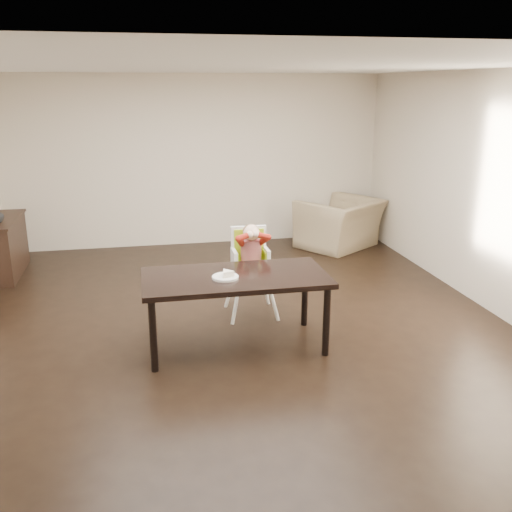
{
  "coord_description": "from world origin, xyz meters",
  "views": [
    {
      "loc": [
        -0.9,
        -5.65,
        2.53
      ],
      "look_at": [
        0.25,
        -0.01,
        0.79
      ],
      "focal_mm": 40.0,
      "sensor_mm": 36.0,
      "label": 1
    }
  ],
  "objects": [
    {
      "name": "ground",
      "position": [
        0.0,
        0.0,
        0.0
      ],
      "size": [
        7.0,
        7.0,
        0.0
      ],
      "primitive_type": "plane",
      "color": "black",
      "rests_on": "ground"
    },
    {
      "name": "room_walls",
      "position": [
        0.0,
        0.0,
        1.86
      ],
      "size": [
        6.02,
        7.02,
        2.71
      ],
      "color": "beige",
      "rests_on": "ground"
    },
    {
      "name": "armchair",
      "position": [
        2.2,
        2.8,
        0.52
      ],
      "size": [
        1.42,
        1.31,
        1.04
      ],
      "primitive_type": "imported",
      "rotation": [
        0.0,
        0.0,
        3.75
      ],
      "color": "#9E8A64",
      "rests_on": "ground"
    },
    {
      "name": "plate",
      "position": [
        -0.15,
        -0.54,
        0.78
      ],
      "size": [
        0.29,
        0.29,
        0.07
      ],
      "rotation": [
        0.0,
        0.0,
        -0.12
      ],
      "color": "white",
      "rests_on": "dining_table"
    },
    {
      "name": "dining_table",
      "position": [
        -0.05,
        -0.47,
        0.67
      ],
      "size": [
        1.8,
        0.9,
        0.75
      ],
      "color": "black",
      "rests_on": "ground"
    },
    {
      "name": "high_chair",
      "position": [
        0.26,
        0.35,
        0.74
      ],
      "size": [
        0.44,
        0.44,
        1.05
      ],
      "rotation": [
        0.0,
        0.0,
        -0.01
      ],
      "color": "white",
      "rests_on": "ground"
    },
    {
      "name": "sideboard",
      "position": [
        -2.78,
        2.38,
        0.4
      ],
      "size": [
        0.44,
        1.26,
        0.79
      ],
      "color": "black",
      "rests_on": "ground"
    }
  ]
}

